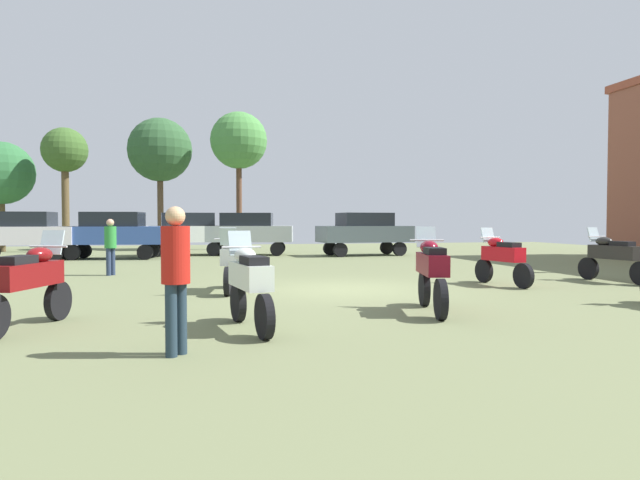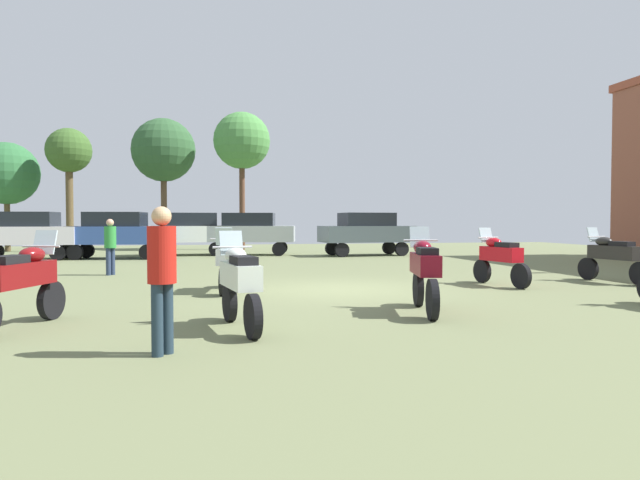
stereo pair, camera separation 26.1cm
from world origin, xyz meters
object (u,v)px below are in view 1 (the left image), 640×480
car_1 (188,231)px  person_2 (176,268)px  motorcycle_6 (231,260)px  car_3 (22,232)px  motorcycle_2 (250,282)px  tree_4 (239,141)px  car_5 (247,230)px  tree_3 (65,153)px  car_4 (113,232)px  motorcycle_4 (29,281)px  motorcycle_1 (613,255)px  car_2 (365,231)px  motorcycle_7 (502,257)px  person_1 (110,243)px  motorcycle_5 (432,270)px  tree_2 (160,151)px  tree_6 (1,173)px

car_1 → person_2: (0.31, -20.00, -0.12)m
motorcycle_6 → car_3: (-7.93, 12.40, 0.45)m
motorcycle_2 → car_1: (-1.31, 18.57, 0.45)m
car_1 → tree_4: (2.73, 4.84, 4.93)m
car_5 → tree_3: size_ratio=0.71×
car_4 → tree_3: (-3.25, 6.16, 4.00)m
motorcycle_4 → motorcycle_1: bearing=33.2°
car_2 → car_3: size_ratio=1.02×
motorcycle_7 → car_5: (-5.25, 13.84, 0.46)m
motorcycle_1 → motorcycle_7: motorcycle_1 is taller
motorcycle_6 → car_1: car_1 is taller
person_1 → car_2: bearing=-18.3°
tree_4 → person_2: bearing=-95.6°
motorcycle_5 → car_2: 16.22m
motorcycle_1 → car_2: car_2 is taller
car_3 → motorcycle_5: bearing=-142.7°
motorcycle_5 → car_2: (3.52, 15.83, 0.43)m
motorcycle_6 → tree_4: bearing=-85.3°
tree_2 → tree_3: size_ratio=1.15×
car_4 → car_5: bearing=-68.8°
motorcycle_4 → motorcycle_6: 4.97m
car_1 → person_1: size_ratio=2.64×
car_4 → tree_2: (1.41, 7.87, 4.45)m
motorcycle_4 → tree_4: (4.63, 22.70, 5.37)m
motorcycle_6 → person_2: person_2 is taller
tree_4 → car_5: bearing=-89.7°
car_3 → car_1: bearing=-73.8°
car_3 → tree_2: bearing=-30.8°
motorcycle_7 → person_1: person_1 is taller
tree_3 → tree_6: 3.69m
car_3 → motorcycle_7: bearing=-128.2°
motorcycle_7 → car_1: 16.27m
tree_6 → car_2: bearing=-22.3°
motorcycle_1 → tree_3: (-17.53, 18.49, 4.46)m
car_3 → tree_6: 8.24m
tree_2 → person_2: bearing=-85.7°
tree_4 → motorcycle_2: bearing=-93.5°
motorcycle_6 → car_2: size_ratio=0.49×
tree_3 → tree_4: size_ratio=0.84×
car_5 → tree_2: 8.93m
motorcycle_6 → tree_6: tree_6 is taller
tree_2 → motorcycle_7: bearing=-64.5°
tree_6 → person_2: bearing=-68.6°
car_3 → car_5: (9.41, 1.34, 0.00)m
motorcycle_4 → tree_6: bearing=125.9°
motorcycle_4 → car_2: size_ratio=0.48×
tree_3 → tree_4: bearing=3.1°
motorcycle_2 → motorcycle_6: size_ratio=0.96×
car_3 → tree_6: tree_6 is taller
motorcycle_4 → car_5: size_ratio=0.47×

